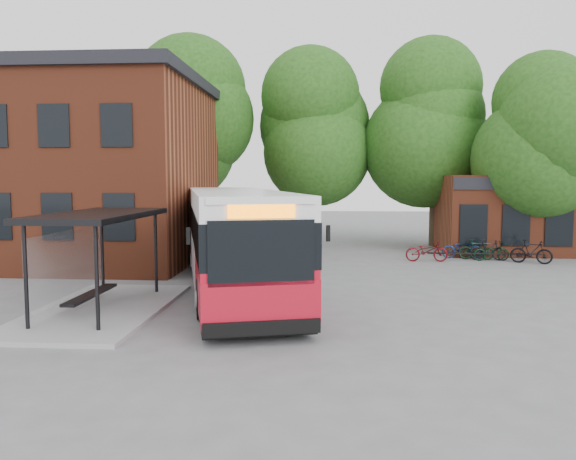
# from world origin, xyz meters

# --- Properties ---
(ground) EXTENTS (100.00, 100.00, 0.00)m
(ground) POSITION_xyz_m (0.00, 0.00, 0.00)
(ground) COLOR #5F5F61
(station_building) EXTENTS (18.40, 10.40, 8.50)m
(station_building) POSITION_xyz_m (-13.00, 9.00, 4.25)
(station_building) COLOR brown
(station_building) RESTS_ON ground
(shop_row) EXTENTS (14.00, 6.20, 4.00)m
(shop_row) POSITION_xyz_m (15.00, 14.00, 2.00)
(shop_row) COLOR brown
(shop_row) RESTS_ON ground
(bus_shelter) EXTENTS (3.60, 7.00, 2.90)m
(bus_shelter) POSITION_xyz_m (-4.50, -1.00, 1.45)
(bus_shelter) COLOR black
(bus_shelter) RESTS_ON ground
(bike_rail) EXTENTS (5.20, 0.10, 0.38)m
(bike_rail) POSITION_xyz_m (9.28, 10.00, 0.19)
(bike_rail) COLOR black
(bike_rail) RESTS_ON ground
(tree_0) EXTENTS (7.92, 7.92, 11.00)m
(tree_0) POSITION_xyz_m (-6.00, 16.00, 5.50)
(tree_0) COLOR #1C4512
(tree_0) RESTS_ON ground
(tree_1) EXTENTS (7.92, 7.92, 10.40)m
(tree_1) POSITION_xyz_m (1.00, 17.00, 5.20)
(tree_1) COLOR #1C4512
(tree_1) RESTS_ON ground
(tree_2) EXTENTS (7.92, 7.92, 11.00)m
(tree_2) POSITION_xyz_m (8.00, 16.00, 5.50)
(tree_2) COLOR #1C4512
(tree_2) RESTS_ON ground
(tree_3) EXTENTS (7.04, 7.04, 9.28)m
(tree_3) POSITION_xyz_m (13.00, 12.00, 4.64)
(tree_3) COLOR #1C4512
(tree_3) RESTS_ON ground
(city_bus) EXTENTS (6.24, 13.79, 3.43)m
(city_bus) POSITION_xyz_m (-1.18, 2.43, 1.72)
(city_bus) COLOR #B50F22
(city_bus) RESTS_ON ground
(bicycle_0) EXTENTS (1.92, 0.67, 1.01)m
(bicycle_0) POSITION_xyz_m (6.58, 9.64, 0.50)
(bicycle_0) COLOR #53080F
(bicycle_0) RESTS_ON ground
(bicycle_2) EXTENTS (1.87, 0.66, 0.98)m
(bicycle_2) POSITION_xyz_m (8.44, 10.78, 0.49)
(bicycle_2) COLOR #0F244E
(bicycle_2) RESTS_ON ground
(bicycle_3) EXTENTS (1.66, 0.78, 0.96)m
(bicycle_3) POSITION_xyz_m (9.04, 10.44, 0.48)
(bicycle_3) COLOR black
(bicycle_3) RESTS_ON ground
(bicycle_4) EXTENTS (1.76, 0.82, 0.89)m
(bicycle_4) POSITION_xyz_m (9.64, 10.11, 0.45)
(bicycle_4) COLOR black
(bicycle_4) RESTS_ON ground
(bicycle_5) EXTENTS (1.67, 0.62, 0.98)m
(bicycle_5) POSITION_xyz_m (9.53, 10.28, 0.49)
(bicycle_5) COLOR black
(bicycle_5) RESTS_ON ground
(bicycle_7) EXTENTS (1.85, 1.15, 1.08)m
(bicycle_7) POSITION_xyz_m (11.19, 9.35, 0.54)
(bicycle_7) COLOR black
(bicycle_7) RESTS_ON ground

